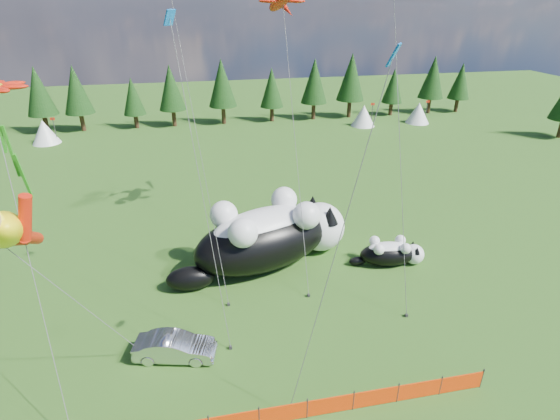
{
  "coord_description": "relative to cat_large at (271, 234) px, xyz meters",
  "views": [
    {
      "loc": [
        -0.56,
        -15.05,
        15.73
      ],
      "look_at": [
        3.27,
        4.0,
        6.25
      ],
      "focal_mm": 28.0,
      "sensor_mm": 36.0,
      "label": 1
    }
  ],
  "objects": [
    {
      "name": "tree_line",
      "position": [
        -3.69,
        36.12,
        1.86
      ],
      "size": [
        90.0,
        4.0,
        8.0
      ],
      "primitive_type": null,
      "color": "black",
      "rests_on": "ground"
    },
    {
      "name": "festival_tents",
      "position": [
        7.31,
        31.12,
        -0.74
      ],
      "size": [
        50.0,
        3.2,
        2.8
      ],
      "primitive_type": null,
      "color": "white",
      "rests_on": "ground"
    },
    {
      "name": "cat_large",
      "position": [
        0.0,
        0.0,
        0.0
      ],
      "size": [
        12.1,
        7.18,
        4.51
      ],
      "rotation": [
        0.0,
        0.0,
        0.33
      ],
      "color": "black",
      "rests_on": "ground"
    },
    {
      "name": "ground",
      "position": [
        -3.69,
        -8.88,
        -2.14
      ],
      "size": [
        160.0,
        160.0,
        0.0
      ],
      "primitive_type": "plane",
      "color": "#0E3A0A",
      "rests_on": "ground"
    },
    {
      "name": "diamond_kite_a",
      "position": [
        -4.77,
        -3.47,
        11.94
      ],
      "size": [
        1.9,
        4.57,
        15.83
      ],
      "color": "blue",
      "rests_on": "ground"
    },
    {
      "name": "superhero_kite",
      "position": [
        -11.0,
        -9.12,
        6.4
      ],
      "size": [
        6.16,
        5.55,
        10.88
      ],
      "color": "yellow",
      "rests_on": "ground"
    },
    {
      "name": "diamond_kite_c",
      "position": [
        1.43,
        -11.54,
        11.27
      ],
      "size": [
        3.4,
        0.9,
        14.94
      ],
      "color": "blue",
      "rests_on": "ground"
    },
    {
      "name": "gecko_kite",
      "position": [
        1.74,
        5.33,
        13.48
      ],
      "size": [
        3.62,
        12.31,
        18.06
      ],
      "color": "red",
      "rests_on": "ground"
    },
    {
      "name": "cat_small",
      "position": [
        7.62,
        -1.63,
        -1.29
      ],
      "size": [
        4.93,
        2.19,
        1.78
      ],
      "rotation": [
        0.0,
        0.0,
        -0.13
      ],
      "color": "black",
      "rests_on": "ground"
    },
    {
      "name": "car",
      "position": [
        -6.06,
        -7.34,
        -1.5
      ],
      "size": [
        4.08,
        2.18,
        1.28
      ],
      "primitive_type": "imported",
      "rotation": [
        0.0,
        0.0,
        1.35
      ],
      "color": "silver",
      "rests_on": "ground"
    }
  ]
}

